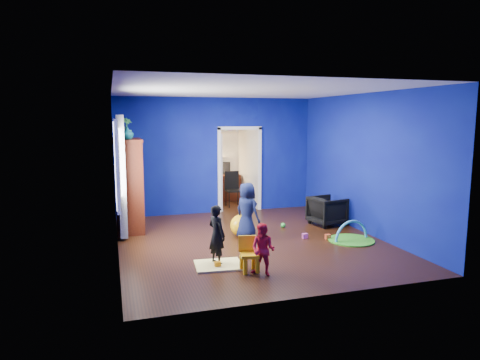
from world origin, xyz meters
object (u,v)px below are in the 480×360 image
object	(u,v)px
play_mat	(351,240)
crt_tv	(131,183)
armchair	(327,211)
child_navy	(247,211)
vase	(127,133)
tv_armoire	(129,185)
child_black	(217,235)
kid_chair	(250,256)
toddler_red	(263,250)
study_desk	(225,187)
folding_chair	(234,190)
hopper_ball	(241,225)

from	to	relation	value
play_mat	crt_tv	bearing A→B (deg)	152.47
armchair	child_navy	size ratio (longest dim) A/B	0.62
vase	tv_armoire	distance (m)	1.15
child_black	tv_armoire	size ratio (longest dim) A/B	0.51
tv_armoire	kid_chair	xyz separation A→B (m)	(1.67, -3.17, -0.73)
armchair	crt_tv	distance (m)	4.38
child_navy	toddler_red	size ratio (longest dim) A/B	1.41
toddler_red	tv_armoire	xyz separation A→B (m)	(-1.82, 3.37, 0.58)
tv_armoire	study_desk	bearing A→B (deg)	43.64
child_black	child_navy	bearing A→B (deg)	-61.63
study_desk	folding_chair	distance (m)	0.96
hopper_ball	study_desk	distance (m)	3.92
child_black	kid_chair	xyz separation A→B (m)	(0.40, -0.49, -0.25)
hopper_ball	child_black	bearing A→B (deg)	-120.09
child_navy	crt_tv	xyz separation A→B (m)	(-2.15, 1.42, 0.45)
toddler_red	armchair	bearing A→B (deg)	88.48
vase	play_mat	size ratio (longest dim) A/B	0.29
hopper_ball	kid_chair	xyz separation A→B (m)	(-0.47, -2.00, 0.03)
child_navy	play_mat	xyz separation A→B (m)	(1.93, -0.71, -0.56)
study_desk	child_black	bearing A→B (deg)	-106.14
child_black	tv_armoire	distance (m)	3.00
crt_tv	tv_armoire	bearing A→B (deg)	180.00
folding_chair	crt_tv	bearing A→B (deg)	-148.11
armchair	study_desk	xyz separation A→B (m)	(-1.46, 3.51, 0.05)
child_black	folding_chair	bearing A→B (deg)	-44.78
study_desk	toddler_red	bearing A→B (deg)	-99.37
tv_armoire	crt_tv	xyz separation A→B (m)	(0.04, 0.00, 0.04)
child_black	hopper_ball	xyz separation A→B (m)	(0.88, 1.51, -0.28)
kid_chair	study_desk	bearing A→B (deg)	90.61
tv_armoire	folding_chair	distance (m)	3.35
kid_chair	play_mat	bearing A→B (deg)	34.79
tv_armoire	play_mat	bearing A→B (deg)	-27.30
toddler_red	vase	bearing A→B (deg)	163.20
tv_armoire	hopper_ball	bearing A→B (deg)	-28.56
study_desk	folding_chair	size ratio (longest dim) A/B	0.96
play_mat	study_desk	xyz separation A→B (m)	(-1.30, 4.82, 0.36)
child_navy	toddler_red	bearing A→B (deg)	139.72
crt_tv	hopper_ball	world-z (taller)	crt_tv
kid_chair	play_mat	world-z (taller)	kid_chair
armchair	child_black	world-z (taller)	child_black
study_desk	folding_chair	bearing A→B (deg)	-90.00
child_navy	crt_tv	world-z (taller)	crt_tv
play_mat	study_desk	world-z (taller)	study_desk
play_mat	toddler_red	bearing A→B (deg)	-151.59
child_black	study_desk	bearing A→B (deg)	-41.50
child_navy	tv_armoire	distance (m)	2.64
crt_tv	child_navy	bearing A→B (deg)	-33.34
crt_tv	toddler_red	bearing A→B (deg)	-62.16
child_navy	toddler_red	xyz separation A→B (m)	(-0.37, -1.95, -0.17)
armchair	toddler_red	distance (m)	3.55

